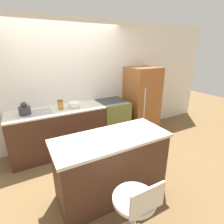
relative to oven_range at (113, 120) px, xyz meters
The scene contains 10 objects.
ground_plane 1.11m from the oven_range, 160.43° to the right, with size 14.00×14.00×0.00m, color brown.
wall_back 1.32m from the oven_range, 159.74° to the left, with size 8.00×0.06×2.60m.
back_counter 1.22m from the oven_range, behind, with size 1.81×0.64×0.92m.
kitchen_island 1.69m from the oven_range, 119.32° to the right, with size 1.57×0.67×0.91m.
oven_range is the anchor object (origin of this frame).
refrigerator 0.87m from the oven_range, ahead, with size 0.69×0.70×1.62m.
stool_chair 2.43m from the oven_range, 113.36° to the right, with size 0.44×0.44×0.88m.
kettle 1.85m from the oven_range, behind, with size 0.20×0.20×0.23m.
mixing_bowl 1.02m from the oven_range, behind, with size 0.23×0.23×0.09m.
canister_jar 1.27m from the oven_range, behind, with size 0.11×0.11×0.17m.
Camera 1 is at (-0.86, -2.94, 2.00)m, focal length 28.00 mm.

